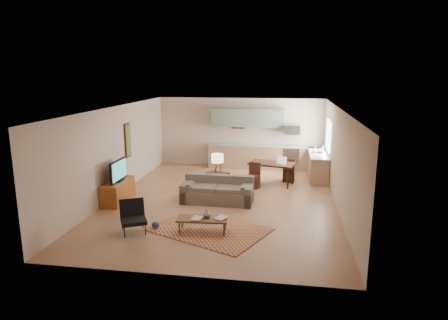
% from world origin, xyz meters
% --- Properties ---
extents(room, '(9.00, 9.00, 9.00)m').
position_xyz_m(room, '(0.00, 0.00, 1.35)').
color(room, '#9B6848').
rests_on(room, ground).
extents(kitchen_counter_back, '(4.26, 0.64, 0.92)m').
position_xyz_m(kitchen_counter_back, '(0.90, 4.18, 0.46)').
color(kitchen_counter_back, '#9D795A').
rests_on(kitchen_counter_back, ground).
extents(kitchen_counter_right, '(0.64, 2.26, 0.92)m').
position_xyz_m(kitchen_counter_right, '(2.93, 3.00, 0.46)').
color(kitchen_counter_right, '#9D795A').
rests_on(kitchen_counter_right, ground).
extents(kitchen_range, '(0.62, 0.62, 0.90)m').
position_xyz_m(kitchen_range, '(2.00, 4.18, 0.45)').
color(kitchen_range, '#A5A8AD').
rests_on(kitchen_range, ground).
extents(kitchen_microwave, '(0.62, 0.40, 0.35)m').
position_xyz_m(kitchen_microwave, '(2.00, 4.20, 1.55)').
color(kitchen_microwave, '#A5A8AD').
rests_on(kitchen_microwave, room).
extents(upper_cabinets, '(2.80, 0.34, 0.70)m').
position_xyz_m(upper_cabinets, '(0.30, 4.33, 1.95)').
color(upper_cabinets, slate).
rests_on(upper_cabinets, room).
extents(window_right, '(0.02, 1.40, 1.05)m').
position_xyz_m(window_right, '(3.23, 3.00, 1.55)').
color(window_right, white).
rests_on(window_right, room).
extents(wall_art_left, '(0.06, 0.42, 1.10)m').
position_xyz_m(wall_art_left, '(-3.21, 0.90, 1.55)').
color(wall_art_left, olive).
rests_on(wall_art_left, room).
extents(triptych, '(1.70, 0.04, 0.50)m').
position_xyz_m(triptych, '(-0.10, 4.47, 1.75)').
color(triptych, '#F0E6BC').
rests_on(triptych, room).
extents(rug, '(3.12, 2.73, 0.02)m').
position_xyz_m(rug, '(0.05, -2.26, 0.01)').
color(rug, '#963624').
rests_on(rug, floor).
extents(sofa, '(2.15, 0.97, 0.74)m').
position_xyz_m(sofa, '(-0.12, -0.21, 0.37)').
color(sofa, '#60534B').
rests_on(sofa, floor).
extents(coffee_table, '(1.22, 0.55, 0.36)m').
position_xyz_m(coffee_table, '(-0.08, -2.44, 0.18)').
color(coffee_table, '#4F381B').
rests_on(coffee_table, floor).
extents(book_a, '(0.27, 0.34, 0.03)m').
position_xyz_m(book_a, '(-0.31, -2.50, 0.37)').
color(book_a, maroon).
rests_on(book_a, coffee_table).
extents(book_b, '(0.49, 0.51, 0.03)m').
position_xyz_m(book_b, '(0.25, -2.33, 0.37)').
color(book_b, navy).
rests_on(book_b, coffee_table).
extents(vase, '(0.23, 0.23, 0.19)m').
position_xyz_m(vase, '(0.02, -2.39, 0.45)').
color(vase, black).
rests_on(vase, coffee_table).
extents(armchair, '(0.90, 0.90, 0.76)m').
position_xyz_m(armchair, '(-1.67, -2.71, 0.38)').
color(armchair, black).
rests_on(armchair, floor).
extents(tv_credenza, '(0.52, 1.36, 0.63)m').
position_xyz_m(tv_credenza, '(-2.97, -0.60, 0.31)').
color(tv_credenza, brown).
rests_on(tv_credenza, floor).
extents(tv, '(0.10, 1.04, 0.63)m').
position_xyz_m(tv, '(-2.92, -0.60, 0.94)').
color(tv, black).
rests_on(tv, tv_credenza).
extents(console_table, '(0.75, 0.64, 0.74)m').
position_xyz_m(console_table, '(-0.21, 0.37, 0.37)').
color(console_table, '#331810').
rests_on(console_table, floor).
extents(table_lamp, '(0.45, 0.45, 0.59)m').
position_xyz_m(table_lamp, '(-0.21, 0.37, 1.03)').
color(table_lamp, beige).
rests_on(table_lamp, console_table).
extents(dining_table, '(1.62, 1.17, 0.74)m').
position_xyz_m(dining_table, '(1.35, 1.96, 0.37)').
color(dining_table, '#331810').
rests_on(dining_table, floor).
extents(dining_chair_near, '(0.47, 0.48, 0.82)m').
position_xyz_m(dining_chair_near, '(0.77, 1.45, 0.41)').
color(dining_chair_near, '#331810').
rests_on(dining_chair_near, floor).
extents(dining_chair_far, '(0.43, 0.45, 0.82)m').
position_xyz_m(dining_chair_far, '(1.93, 2.46, 0.41)').
color(dining_chair_far, '#331810').
rests_on(dining_chair_far, floor).
extents(laptop, '(0.37, 0.33, 0.23)m').
position_xyz_m(laptop, '(1.65, 1.86, 0.86)').
color(laptop, '#A5A8AD').
rests_on(laptop, dining_table).
extents(soap_bottle, '(0.09, 0.09, 0.19)m').
position_xyz_m(soap_bottle, '(2.83, 3.08, 1.02)').
color(soap_bottle, '#F0E6BC').
rests_on(soap_bottle, kitchen_counter_right).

